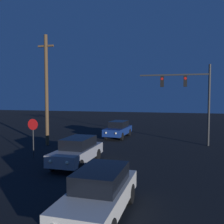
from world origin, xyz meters
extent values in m
cube|color=beige|center=(1.37, 6.35, 0.66)|extent=(1.69, 4.33, 0.63)
cube|color=black|center=(1.37, 6.57, 1.26)|extent=(1.42, 2.29, 0.57)
cylinder|color=black|center=(0.60, 5.03, 0.35)|extent=(0.19, 0.70, 0.69)
cylinder|color=black|center=(2.14, 7.68, 0.35)|extent=(0.19, 0.70, 0.69)
cylinder|color=black|center=(0.63, 7.70, 0.35)|extent=(0.19, 0.70, 0.69)
cube|color=#99999E|center=(-1.74, 11.86, 0.66)|extent=(1.74, 4.34, 0.63)
cube|color=black|center=(-1.74, 12.08, 1.26)|extent=(1.45, 2.30, 0.57)
cylinder|color=black|center=(-1.01, 10.51, 0.35)|extent=(0.20, 0.70, 0.69)
cylinder|color=black|center=(-2.52, 10.55, 0.35)|extent=(0.20, 0.70, 0.69)
cylinder|color=black|center=(-0.95, 13.18, 0.35)|extent=(0.20, 0.70, 0.69)
cylinder|color=black|center=(-2.47, 13.22, 0.35)|extent=(0.20, 0.70, 0.69)
sphere|color=#F9EFC6|center=(-1.33, 9.68, 0.72)|extent=(0.18, 0.18, 0.18)
sphere|color=#F9EFC6|center=(-2.24, 9.70, 0.72)|extent=(0.18, 0.18, 0.18)
cube|color=navy|center=(-1.74, 21.72, 0.66)|extent=(1.90, 4.40, 0.63)
cube|color=black|center=(-1.73, 21.93, 1.26)|extent=(1.53, 2.35, 0.57)
cylinder|color=black|center=(-1.06, 20.34, 0.35)|extent=(0.22, 0.70, 0.69)
cylinder|color=black|center=(-2.57, 20.43, 0.35)|extent=(0.22, 0.70, 0.69)
cylinder|color=black|center=(-0.90, 23.01, 0.35)|extent=(0.22, 0.70, 0.69)
cylinder|color=black|center=(-2.42, 23.10, 0.35)|extent=(0.22, 0.70, 0.69)
sphere|color=#F9EFC6|center=(-1.42, 19.52, 0.72)|extent=(0.18, 0.18, 0.18)
sphere|color=#F9EFC6|center=(-2.32, 19.57, 0.72)|extent=(0.18, 0.18, 0.18)
cylinder|color=#2D2D2D|center=(6.07, 19.70, 3.20)|extent=(0.18, 0.18, 6.39)
cube|color=#2D2D2D|center=(3.35, 19.70, 5.63)|extent=(5.44, 0.12, 0.12)
cube|color=black|center=(4.26, 19.70, 5.12)|extent=(0.28, 0.28, 0.90)
cylinder|color=red|center=(4.26, 19.55, 5.32)|extent=(0.20, 0.02, 0.20)
cube|color=black|center=(2.44, 19.70, 5.12)|extent=(0.28, 0.28, 0.90)
cylinder|color=red|center=(2.44, 19.55, 5.32)|extent=(0.20, 0.02, 0.20)
cylinder|color=#2D2D2D|center=(-4.99, 12.57, 1.25)|extent=(0.07, 0.07, 2.49)
cylinder|color=red|center=(-4.99, 12.55, 2.15)|extent=(0.69, 0.03, 0.69)
cylinder|color=brown|center=(-6.35, 16.67, 4.35)|extent=(0.28, 0.28, 8.70)
cube|color=brown|center=(-6.35, 16.67, 7.83)|extent=(1.31, 0.14, 0.14)
camera|label=1|loc=(3.79, -1.09, 3.89)|focal=40.00mm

